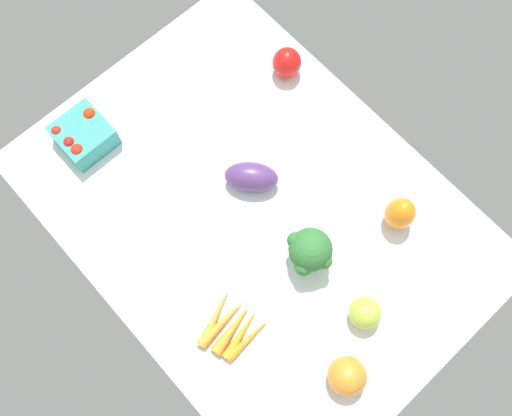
% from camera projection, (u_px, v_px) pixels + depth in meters
% --- Properties ---
extents(tablecloth, '(1.04, 0.76, 0.02)m').
position_uv_depth(tablecloth, '(256.00, 212.00, 1.31)').
color(tablecloth, white).
rests_on(tablecloth, ground).
extents(bell_pepper_red, '(0.08, 0.08, 0.08)m').
position_uv_depth(bell_pepper_red, '(287.00, 63.00, 1.38)').
color(bell_pepper_red, red).
rests_on(bell_pepper_red, tablecloth).
extents(berry_basket, '(0.12, 0.12, 0.07)m').
position_uv_depth(berry_basket, '(84.00, 135.00, 1.32)').
color(berry_basket, teal).
rests_on(berry_basket, tablecloth).
extents(heirloom_tomato_orange, '(0.08, 0.08, 0.08)m').
position_uv_depth(heirloom_tomato_orange, '(347.00, 376.00, 1.15)').
color(heirloom_tomato_orange, orange).
rests_on(heirloom_tomato_orange, tablecloth).
extents(heirloom_tomato_green, '(0.07, 0.07, 0.07)m').
position_uv_depth(heirloom_tomato_green, '(365.00, 313.00, 1.20)').
color(heirloom_tomato_green, '#9FBC3D').
rests_on(heirloom_tomato_green, tablecloth).
extents(bell_pepper_orange, '(0.08, 0.08, 0.10)m').
position_uv_depth(bell_pepper_orange, '(400.00, 213.00, 1.25)').
color(bell_pepper_orange, orange).
rests_on(bell_pepper_orange, tablecloth).
extents(carrot_bunch, '(0.13, 0.16, 0.03)m').
position_uv_depth(carrot_bunch, '(231.00, 326.00, 1.21)').
color(carrot_bunch, orange).
rests_on(carrot_bunch, tablecloth).
extents(eggplant, '(0.14, 0.13, 0.07)m').
position_uv_depth(eggplant, '(251.00, 177.00, 1.29)').
color(eggplant, '#53356F').
rests_on(eggplant, tablecloth).
extents(broccoli_head, '(0.11, 0.10, 0.12)m').
position_uv_depth(broccoli_head, '(310.00, 251.00, 1.20)').
color(broccoli_head, '#96CB87').
rests_on(broccoli_head, tablecloth).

